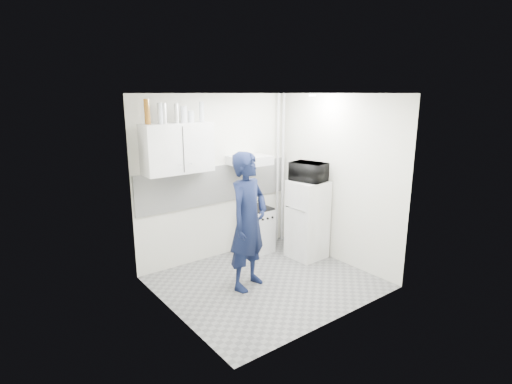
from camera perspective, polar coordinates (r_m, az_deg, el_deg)
floor at (r=5.80m, az=1.47°, el=-12.73°), size 2.80×2.80×0.00m
ceiling at (r=5.18m, az=1.65°, el=13.92°), size 2.80×2.80×0.00m
wall_back at (r=6.34m, az=-5.54°, el=2.02°), size 2.80×0.00×2.80m
wall_left at (r=4.62m, az=-12.11°, el=-2.72°), size 0.00×2.60×2.60m
wall_right at (r=6.29m, az=11.55°, el=1.71°), size 0.00×2.60×2.60m
person at (r=5.34m, az=-1.11°, el=-4.22°), size 0.79×0.65×1.87m
stove at (r=6.71m, az=0.04°, el=-5.49°), size 0.46×0.46×0.74m
fridge at (r=6.47m, az=7.34°, el=-3.92°), size 0.54×0.54×1.26m
stove_top at (r=6.59m, az=0.04°, el=-2.34°), size 0.44×0.44×0.03m
saucepan at (r=6.58m, az=-0.84°, el=-1.78°), size 0.19×0.19×0.10m
microwave at (r=6.27m, az=7.56°, el=2.88°), size 0.60×0.48×0.29m
bottle_a at (r=5.53m, az=-15.29°, el=11.01°), size 0.08×0.08×0.33m
bottle_b at (r=5.60m, az=-13.56°, el=10.87°), size 0.07×0.07×0.28m
bottle_c at (r=5.62m, az=-12.98°, el=10.88°), size 0.07×0.07×0.27m
bottle_d at (r=5.70m, az=-11.28°, el=10.97°), size 0.06×0.06×0.26m
canister_a at (r=5.75m, az=-10.28°, el=10.85°), size 0.09×0.09×0.23m
canister_b at (r=5.80m, az=-9.26°, el=10.57°), size 0.08×0.08×0.16m
bottle_e at (r=5.88m, az=-7.77°, el=11.29°), size 0.07×0.07×0.29m
upper_cabinet at (r=5.74m, az=-11.15°, el=6.15°), size 1.00×0.35×0.70m
range_hood at (r=6.33m, az=-0.93°, el=4.56°), size 0.60×0.50×0.14m
backsplash at (r=6.35m, az=-5.45°, el=1.12°), size 2.74×0.03×0.60m
pipe_a at (r=7.03m, az=3.84°, el=3.24°), size 0.05×0.05×2.60m
pipe_b at (r=6.96m, az=3.10°, el=3.13°), size 0.04×0.04×2.60m
ceiling_spot_fixture at (r=6.00m, az=8.07°, el=13.50°), size 0.10×0.10×0.02m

